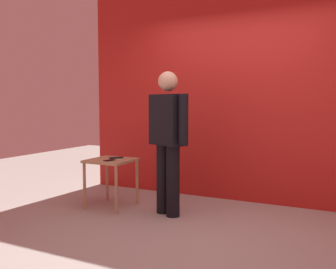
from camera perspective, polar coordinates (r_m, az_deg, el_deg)
name	(u,v)px	position (r m, az deg, el deg)	size (l,w,h in m)	color
ground_plane	(190,236)	(3.76, 3.44, -15.40)	(12.00, 12.00, 0.00)	#9E9991
back_wall_red	(237,80)	(5.03, 10.63, 8.32)	(4.44, 0.12, 3.23)	#B31F1B
standing_person	(168,135)	(4.25, -0.01, -0.14)	(0.64, 0.39, 1.66)	black
side_table	(111,167)	(4.68, -8.79, -4.94)	(0.53, 0.53, 0.61)	tan
cell_phone	(110,160)	(4.55, -9.02, -3.95)	(0.07, 0.14, 0.01)	black
tv_remote	(116,158)	(4.72, -7.99, -3.57)	(0.04, 0.17, 0.02)	black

